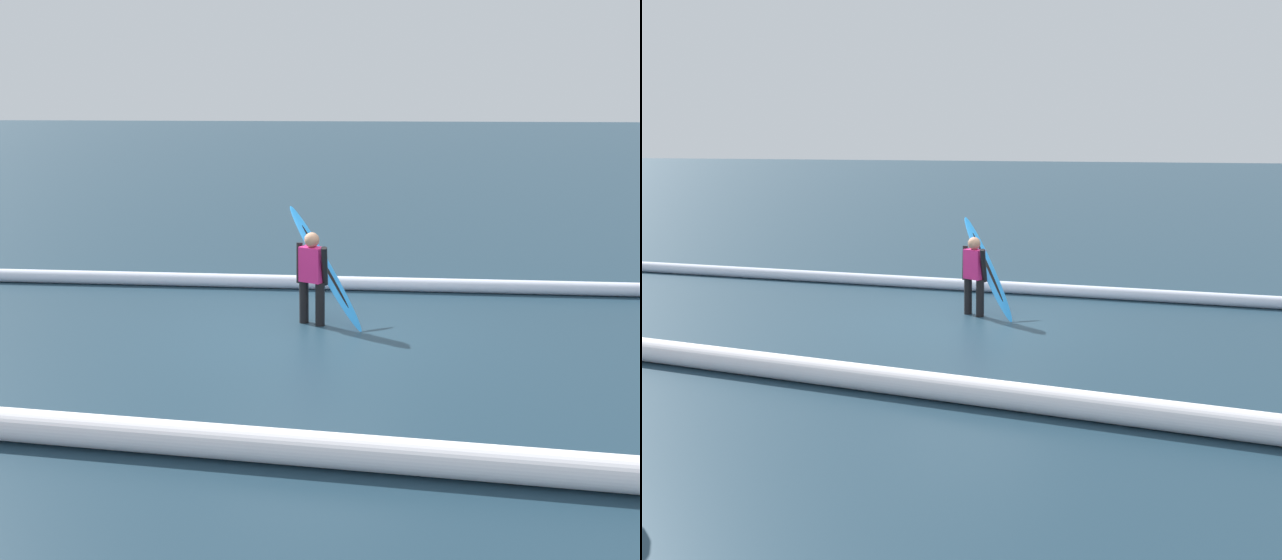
{
  "view_description": "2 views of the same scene",
  "coord_description": "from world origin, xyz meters",
  "views": [
    {
      "loc": [
        -1.1,
        9.63,
        3.25
      ],
      "look_at": [
        -0.18,
        0.37,
        0.88
      ],
      "focal_mm": 40.14,
      "sensor_mm": 36.0,
      "label": 1
    },
    {
      "loc": [
        -3.33,
        11.51,
        3.01
      ],
      "look_at": [
        -0.04,
        0.52,
        0.8
      ],
      "focal_mm": 40.82,
      "sensor_mm": 36.0,
      "label": 2
    }
  ],
  "objects": [
    {
      "name": "wave_crest_midground",
      "position": [
        -1.88,
        3.86,
        0.16
      ],
      "size": [
        23.18,
        1.91,
        0.33
      ],
      "primitive_type": "cylinder",
      "rotation": [
        0.0,
        1.57,
        -0.07
      ],
      "color": "white",
      "rests_on": "ground_plane"
    },
    {
      "name": "ground_plane",
      "position": [
        0.0,
        0.0,
        0.0
      ],
      "size": [
        186.64,
        186.64,
        0.0
      ],
      "primitive_type": "plane",
      "color": "#1D3545"
    },
    {
      "name": "surfboard",
      "position": [
        -0.14,
        -0.73,
        0.81
      ],
      "size": [
        1.38,
        1.45,
        1.65
      ],
      "color": "#268CE5",
      "rests_on": "ground_plane"
    },
    {
      "name": "wave_crest_foreground",
      "position": [
        -0.17,
        -2.4,
        0.12
      ],
      "size": [
        20.78,
        0.42,
        0.24
      ],
      "primitive_type": "cylinder",
      "rotation": [
        0.0,
        1.57,
        0.01
      ],
      "color": "white",
      "rests_on": "ground_plane"
    },
    {
      "name": "surfer",
      "position": [
        0.01,
        -0.41,
        0.77
      ],
      "size": [
        0.48,
        0.38,
        1.38
      ],
      "rotation": [
        0.0,
        0.0,
        2.69
      ],
      "color": "black",
      "rests_on": "ground_plane"
    }
  ]
}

